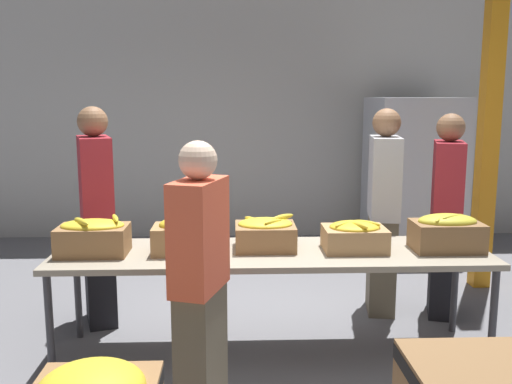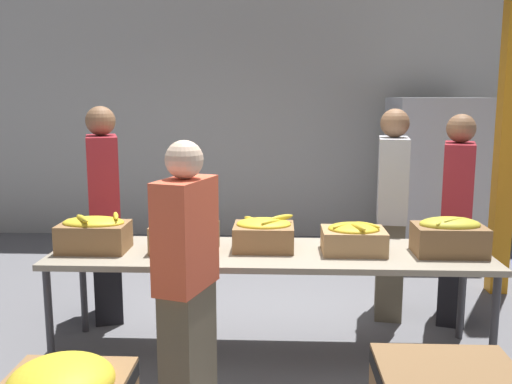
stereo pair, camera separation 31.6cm
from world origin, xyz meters
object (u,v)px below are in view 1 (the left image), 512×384
object	(u,v)px
banana_box_2	(265,233)
volunteer_2	(97,218)
support_pillar	(493,73)
pallet_stack_0	(413,176)
banana_box_4	(447,232)
volunteer_3	(200,283)
banana_box_1	(186,235)
sorting_table	(272,258)
banana_box_0	(93,236)
volunteer_1	(383,213)
banana_box_3	(355,236)
volunteer_0	(446,217)

from	to	relation	value
banana_box_2	volunteer_2	xyz separation A→B (m)	(-1.29, 0.56, -0.00)
support_pillar	pallet_stack_0	distance (m)	1.73
banana_box_4	volunteer_3	xyz separation A→B (m)	(-1.65, -0.74, -0.10)
banana_box_1	banana_box_2	world-z (taller)	banana_box_1
banana_box_2	volunteer_2	bearing A→B (deg)	156.52
sorting_table	banana_box_1	world-z (taller)	banana_box_1
banana_box_0	support_pillar	world-z (taller)	support_pillar
sorting_table	volunteer_1	world-z (taller)	volunteer_1
sorting_table	banana_box_2	bearing A→B (deg)	122.83
banana_box_3	support_pillar	distance (m)	2.35
banana_box_1	banana_box_4	xyz separation A→B (m)	(1.78, -0.00, 0.00)
banana_box_4	banana_box_2	bearing A→B (deg)	176.30
sorting_table	volunteer_0	distance (m)	1.62
sorting_table	volunteer_3	bearing A→B (deg)	-120.39
sorting_table	banana_box_0	world-z (taller)	banana_box_0
volunteer_3	support_pillar	bearing A→B (deg)	-31.77
support_pillar	pallet_stack_0	world-z (taller)	support_pillar
banana_box_4	support_pillar	distance (m)	2.00
volunteer_1	volunteer_2	size ratio (longest dim) A/B	0.99
banana_box_2	volunteer_0	distance (m)	1.63
banana_box_2	volunteer_2	size ratio (longest dim) A/B	0.25
volunteer_3	volunteer_2	bearing A→B (deg)	50.55
banana_box_4	pallet_stack_0	distance (m)	2.77
volunteer_0	pallet_stack_0	size ratio (longest dim) A/B	0.94
banana_box_2	banana_box_3	bearing A→B (deg)	-6.01
banana_box_4	volunteer_0	bearing A→B (deg)	69.99
banana_box_1	volunteer_1	world-z (taller)	volunteer_1
sorting_table	volunteer_2	size ratio (longest dim) A/B	1.73
banana_box_2	volunteer_2	world-z (taller)	volunteer_2
banana_box_3	support_pillar	xyz separation A→B (m)	(1.51, 1.39, 1.15)
sorting_table	support_pillar	world-z (taller)	support_pillar
volunteer_2	pallet_stack_0	size ratio (longest dim) A/B	0.97
banana_box_1	pallet_stack_0	world-z (taller)	pallet_stack_0
banana_box_0	volunteer_3	size ratio (longest dim) A/B	0.29
banana_box_2	volunteer_0	bearing A→B (deg)	22.52
sorting_table	banana_box_2	distance (m)	0.17
pallet_stack_0	volunteer_0	bearing A→B (deg)	-100.00
banana_box_2	support_pillar	size ratio (longest dim) A/B	0.11
banana_box_2	support_pillar	world-z (taller)	support_pillar
volunteer_2	sorting_table	bearing A→B (deg)	46.89
banana_box_0	volunteer_3	xyz separation A→B (m)	(0.76, -0.73, -0.09)
volunteer_1	pallet_stack_0	world-z (taller)	pallet_stack_0
banana_box_4	volunteer_3	distance (m)	1.81
pallet_stack_0	volunteer_1	bearing A→B (deg)	-113.87
volunteer_2	banana_box_2	bearing A→B (deg)	48.46
banana_box_0	banana_box_1	bearing A→B (deg)	1.19
volunteer_0	volunteer_2	xyz separation A→B (m)	(-2.79, -0.06, 0.03)
sorting_table	banana_box_1	distance (m)	0.60
pallet_stack_0	sorting_table	bearing A→B (deg)	-124.10
sorting_table	support_pillar	bearing A→B (deg)	33.63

